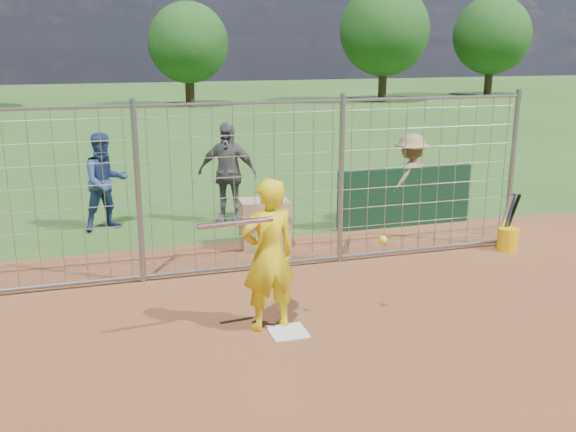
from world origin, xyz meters
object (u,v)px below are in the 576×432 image
object	(u,v)px
bystander_b	(227,173)
bucket_with_bats	(508,236)
bystander_a	(106,182)
equipment_bin	(265,223)
batter	(269,255)
bystander_c	(410,179)

from	to	relation	value
bystander_b	bucket_with_bats	world-z (taller)	bystander_b
bystander_a	bystander_b	world-z (taller)	bystander_b
equipment_bin	bucket_with_bats	bearing A→B (deg)	-16.05
batter	bucket_with_bats	distance (m)	4.92
bystander_a	bystander_c	world-z (taller)	bystander_a
bystander_a	equipment_bin	distance (m)	3.13
equipment_bin	batter	bearing A→B (deg)	-100.23
bystander_a	bucket_with_bats	size ratio (longest dim) A/B	1.82
batter	bucket_with_bats	size ratio (longest dim) A/B	1.89
bystander_b	bystander_c	world-z (taller)	bystander_b
bystander_b	bystander_c	distance (m)	3.42
batter	bystander_a	world-z (taller)	batter
bystander_c	bystander_b	bearing A→B (deg)	-39.01
bystander_a	bystander_c	distance (m)	5.60
batter	bystander_a	bearing A→B (deg)	-79.38
bystander_c	bucket_with_bats	distance (m)	2.21
bystander_c	batter	bearing A→B (deg)	22.73
batter	equipment_bin	bearing A→B (deg)	-112.39
bucket_with_bats	batter	bearing A→B (deg)	-158.84
bystander_a	bystander_c	bearing A→B (deg)	-32.59
bystander_c	bucket_with_bats	bearing A→B (deg)	89.92
batter	bystander_c	world-z (taller)	batter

